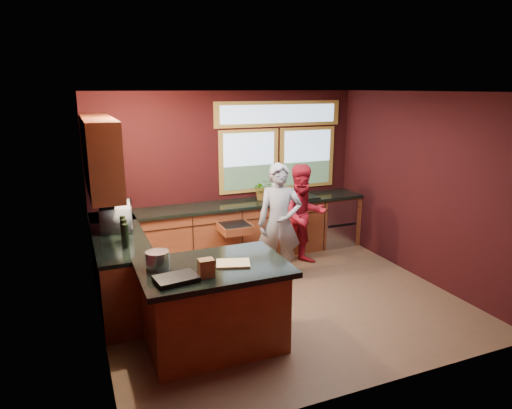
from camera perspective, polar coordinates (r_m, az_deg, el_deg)
floor at (r=6.24m, az=2.98°, el=-11.75°), size 4.50×4.50×0.00m
room_shell at (r=5.75m, az=-3.58°, el=4.88°), size 4.52×4.02×2.71m
back_counter at (r=7.59m, az=-1.11°, el=-3.09°), size 4.50×0.64×0.93m
left_counter at (r=6.34m, az=-16.72°, el=-7.33°), size 0.64×2.30×0.93m
island at (r=5.03m, az=-5.21°, el=-12.51°), size 1.55×1.05×0.95m
person_grey at (r=6.53m, az=2.95°, el=-2.36°), size 0.74×0.63×1.73m
person_red at (r=7.17m, az=5.88°, el=-1.37°), size 0.81×0.64×1.61m
microwave at (r=6.31m, az=-17.04°, el=-1.43°), size 0.47×0.63×0.33m
potted_plant at (r=7.57m, az=0.77°, el=1.86°), size 0.30×0.26×0.34m
paper_towel at (r=7.62m, az=2.35°, el=1.70°), size 0.12×0.12×0.28m
cutting_board at (r=4.84m, az=-2.89°, el=-7.36°), size 0.41×0.34×0.02m
stock_pot at (r=4.82m, az=-12.20°, el=-6.77°), size 0.24×0.24×0.18m
paper_bag at (r=4.54m, az=-6.24°, el=-7.88°), size 0.15×0.12×0.18m
black_tray at (r=4.50m, az=-9.93°, el=-9.14°), size 0.43×0.33×0.05m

